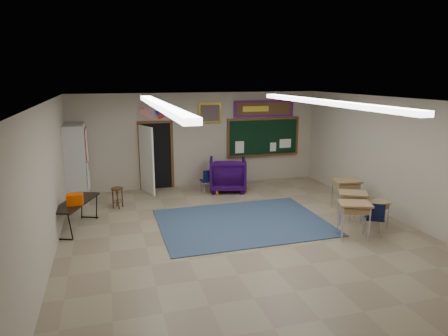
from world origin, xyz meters
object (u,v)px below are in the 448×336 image
object	(u,v)px
wingback_armchair	(228,174)
wooden_stool	(118,198)
student_desk_front_left	(352,206)
student_desk_front_right	(346,193)
folding_table	(76,214)

from	to	relation	value
wingback_armchair	wooden_stool	size ratio (longest dim) A/B	2.01
wingback_armchair	student_desk_front_left	xyz separation A→B (m)	(2.02, -3.65, -0.07)
student_desk_front_right	wingback_armchair	bearing A→B (deg)	139.93
student_desk_front_right	wooden_stool	size ratio (longest dim) A/B	1.47
wingback_armchair	student_desk_front_right	distance (m)	3.65
student_desk_front_right	folding_table	size ratio (longest dim) A/B	0.50
student_desk_front_left	folding_table	size ratio (longest dim) A/B	0.49
student_desk_front_right	folding_table	xyz separation A→B (m)	(-6.81, 0.61, -0.10)
wingback_armchair	student_desk_front_left	bearing A→B (deg)	134.49
student_desk_front_left	student_desk_front_right	distance (m)	1.07
folding_table	wooden_stool	bearing A→B (deg)	74.50
wingback_armchair	student_desk_front_left	distance (m)	4.17
student_desk_front_left	wooden_stool	xyz separation A→B (m)	(-5.38, 2.85, -0.15)
student_desk_front_right	folding_table	distance (m)	6.84
wingback_armchair	folding_table	size ratio (longest dim) A/B	0.68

